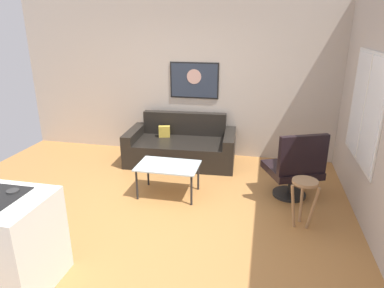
{
  "coord_description": "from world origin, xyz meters",
  "views": [
    {
      "loc": [
        1.36,
        -3.63,
        2.33
      ],
      "look_at": [
        0.37,
        0.9,
        0.7
      ],
      "focal_mm": 31.95,
      "sensor_mm": 36.0,
      "label": 1
    }
  ],
  "objects": [
    {
      "name": "bar_stool",
      "position": [
        1.88,
        0.18,
        0.46
      ],
      "size": [
        0.35,
        0.34,
        0.61
      ],
      "color": "#A07751",
      "rests_on": "ground"
    },
    {
      "name": "right_wall",
      "position": [
        2.62,
        0.3,
        1.4
      ],
      "size": [
        0.05,
        6.4,
        2.8
      ],
      "primitive_type": "cube",
      "color": "#B8AB9F",
      "rests_on": "ground"
    },
    {
      "name": "armchair",
      "position": [
        1.83,
        0.88,
        0.47
      ],
      "size": [
        0.87,
        0.85,
        0.99
      ],
      "color": "black",
      "rests_on": "ground"
    },
    {
      "name": "ground",
      "position": [
        0.0,
        0.0,
        -0.02
      ],
      "size": [
        6.4,
        6.4,
        0.04
      ],
      "primitive_type": "cube",
      "color": "#AF753D"
    },
    {
      "name": "wall_painting",
      "position": [
        0.09,
        2.38,
        1.38
      ],
      "size": [
        0.89,
        0.03,
        0.64
      ],
      "color": "black"
    },
    {
      "name": "window",
      "position": [
        2.59,
        0.9,
        1.33
      ],
      "size": [
        0.03,
        1.37,
        1.39
      ],
      "color": "silver"
    },
    {
      "name": "back_wall",
      "position": [
        0.0,
        2.42,
        1.4
      ],
      "size": [
        6.4,
        0.05,
        2.8
      ],
      "primitive_type": "cube",
      "color": "#BBAD9E",
      "rests_on": "ground"
    },
    {
      "name": "coffee_table",
      "position": [
        0.09,
        0.63,
        0.41
      ],
      "size": [
        0.86,
        0.56,
        0.46
      ],
      "color": "silver",
      "rests_on": "ground"
    },
    {
      "name": "couch",
      "position": [
        -0.04,
        1.89,
        0.27
      ],
      "size": [
        1.93,
        1.06,
        0.82
      ],
      "color": "black",
      "rests_on": "ground"
    }
  ]
}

